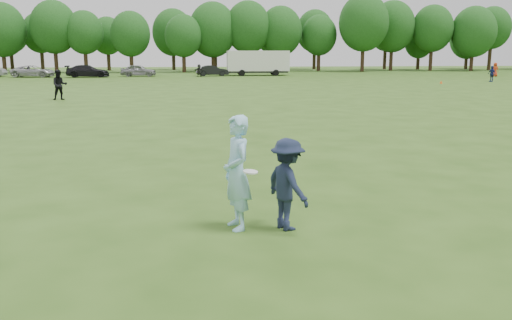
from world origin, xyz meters
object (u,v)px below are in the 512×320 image
object	(u,v)px
player_far_a	(60,85)
player_far_b	(492,74)
thrower	(237,173)
field_cone	(441,82)
car_f	(212,71)
cargo_trailer	(258,62)
car_d	(88,71)
car_e	(139,71)
defender	(288,184)
player_far_d	(199,70)
car_c	(33,71)
player_far_c	(495,70)

from	to	relation	value
player_far_a	player_far_b	distance (m)	43.45
thrower	field_cone	size ratio (longest dim) A/B	7.06
car_f	cargo_trailer	world-z (taller)	cargo_trailer
thrower	car_d	distance (m)	60.70
car_e	cargo_trailer	distance (m)	15.30
car_f	field_cone	bearing A→B (deg)	-135.94
thrower	car_e	bearing A→B (deg)	172.66
defender	player_far_d	world-z (taller)	defender
defender	thrower	bearing A→B (deg)	56.25
player_far_b	field_cone	world-z (taller)	player_far_b
thrower	car_c	world-z (taller)	thrower
defender	car_c	distance (m)	63.81
cargo_trailer	player_far_d	bearing A→B (deg)	-162.22
player_far_c	thrower	bearing A→B (deg)	72.21
car_e	defender	bearing A→B (deg)	-169.70
car_d	field_cone	size ratio (longest dim) A/B	17.04
car_d	field_cone	distance (m)	40.99
player_far_b	cargo_trailer	world-z (taller)	cargo_trailer
car_e	field_cone	size ratio (longest dim) A/B	14.60
car_e	cargo_trailer	size ratio (longest dim) A/B	0.49
player_far_c	car_d	distance (m)	50.41
player_far_a	car_c	bearing A→B (deg)	93.81
defender	car_e	world-z (taller)	defender
player_far_c	car_c	distance (m)	57.10
player_far_b	defender	bearing A→B (deg)	-47.76
car_d	cargo_trailer	distance (m)	21.37
thrower	cargo_trailer	world-z (taller)	cargo_trailer
player_far_b	thrower	bearing A→B (deg)	-48.65
cargo_trailer	player_far_b	bearing A→B (deg)	-36.41
defender	car_f	xyz separation A→B (m)	(0.78, 60.80, -0.18)
field_cone	car_f	bearing A→B (deg)	139.86
thrower	player_far_b	world-z (taller)	thrower
car_f	cargo_trailer	bearing A→B (deg)	-87.95
car_f	field_cone	xyz separation A→B (m)	(22.01, -18.56, -0.53)
player_far_a	player_far_d	bearing A→B (deg)	58.59
defender	car_f	distance (m)	60.81
defender	car_c	xyz separation A→B (m)	(-21.12, 60.21, -0.14)
defender	car_d	size ratio (longest dim) A/B	0.33
defender	car_e	distance (m)	61.28
car_d	defender	bearing A→B (deg)	-168.78
player_far_b	car_d	bearing A→B (deg)	-122.62
player_far_c	car_d	bearing A→B (deg)	11.05
player_far_a	car_c	world-z (taller)	player_far_a
player_far_c	car_e	bearing A→B (deg)	8.61
player_far_c	cargo_trailer	distance (m)	29.76
thrower	player_far_b	bearing A→B (deg)	131.27
car_d	car_f	bearing A→B (deg)	-86.90
player_far_a	player_far_b	size ratio (longest dim) A/B	1.21
thrower	car_d	bearing A→B (deg)	178.44
defender	cargo_trailer	distance (m)	62.00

